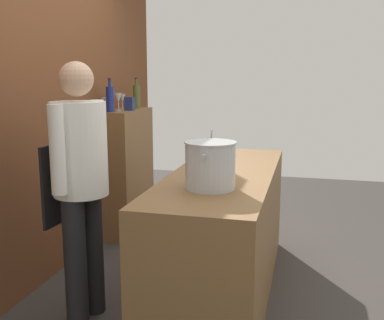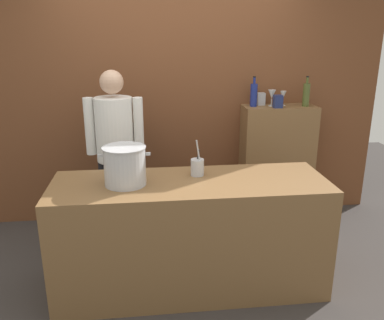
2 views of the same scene
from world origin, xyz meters
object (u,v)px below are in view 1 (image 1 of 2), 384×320
chef (80,175)px  wine_glass_wide (118,98)px  wine_bottle_olive (137,96)px  wine_glass_tall (122,99)px  spice_tin_navy (130,104)px  wine_bottle_cobalt (110,99)px  spice_tin_silver (107,104)px  stockpot_large (210,165)px  utensil_crock (208,160)px

chef → wine_glass_wide: chef is taller
wine_bottle_olive → wine_glass_tall: (-0.22, 0.06, -0.02)m
spice_tin_navy → wine_glass_wide: bearing=108.8°
wine_bottle_cobalt → wine_glass_tall: size_ratio=2.01×
wine_bottle_cobalt → spice_tin_silver: bearing=38.8°
spice_tin_navy → spice_tin_silver: 0.22m
spice_tin_silver → wine_bottle_cobalt: bearing=-141.2°
wine_glass_wide → stockpot_large: bearing=-140.3°
spice_tin_navy → spice_tin_silver: (-0.13, 0.18, -0.00)m
wine_bottle_cobalt → spice_tin_navy: 0.25m
wine_glass_tall → spice_tin_silver: wine_glass_tall is taller
chef → wine_glass_wide: 1.68m
utensil_crock → wine_glass_tall: bearing=46.5°
utensil_crock → spice_tin_navy: bearing=46.0°
wine_bottle_olive → wine_glass_tall: size_ratio=2.01×
utensil_crock → wine_bottle_cobalt: 1.36m
chef → wine_glass_wide: bearing=-160.0°
utensil_crock → wine_bottle_cobalt: wine_bottle_cobalt is taller
chef → utensil_crock: (0.67, -0.67, 0.00)m
wine_bottle_olive → spice_tin_navy: (-0.31, -0.05, -0.06)m
wine_glass_tall → spice_tin_navy: 0.15m
wine_bottle_olive → wine_glass_wide: (-0.35, 0.05, -0.01)m
wine_glass_tall → wine_glass_wide: bearing=-174.8°
stockpot_large → spice_tin_navy: size_ratio=2.95×
stockpot_large → wine_glass_wide: size_ratio=2.23×
wine_glass_wide → wine_glass_tall: wine_glass_wide is taller
utensil_crock → wine_glass_wide: 1.47m
utensil_crock → wine_glass_wide: bearing=49.8°
wine_bottle_cobalt → wine_glass_wide: bearing=0.1°
wine_bottle_olive → spice_tin_silver: (-0.44, 0.13, -0.06)m
chef → wine_bottle_cobalt: (1.39, 0.41, 0.39)m
wine_bottle_cobalt → spice_tin_navy: bearing=-24.1°
stockpot_large → wine_bottle_cobalt: (1.27, 1.21, 0.32)m
utensil_crock → wine_bottle_cobalt: size_ratio=0.96×
chef → wine_glass_wide: size_ratio=9.87×
wine_bottle_cobalt → wine_glass_tall: 0.32m
wine_glass_tall → utensil_crock: bearing=-133.5°
chef → wine_bottle_cobalt: size_ratio=5.42×
stockpot_large → utensil_crock: utensil_crock is taller
spice_tin_navy → spice_tin_silver: size_ratio=1.00×
spice_tin_silver → chef: bearing=-161.8°
chef → wine_bottle_olive: size_ratio=5.40×
utensil_crock → chef: bearing=135.2°
wine_glass_tall → spice_tin_navy: (-0.09, -0.11, -0.04)m
wine_bottle_olive → spice_tin_silver: wine_bottle_olive is taller
stockpot_large → spice_tin_silver: size_ratio=2.95×
chef → wine_bottle_cobalt: chef is taller
wine_glass_wide → chef: bearing=-165.4°
utensil_crock → wine_bottle_olive: wine_bottle_olive is taller
utensil_crock → spice_tin_navy: size_ratio=2.30×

